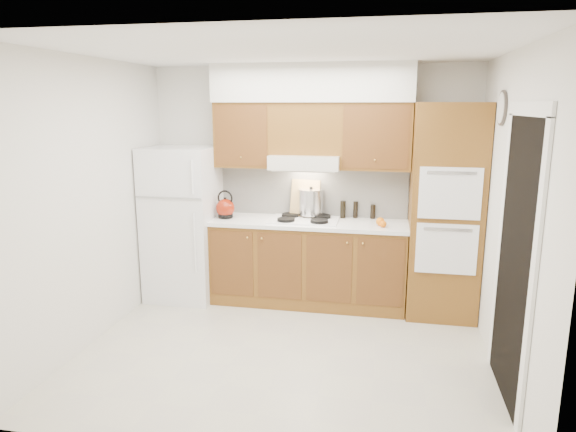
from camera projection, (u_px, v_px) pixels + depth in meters
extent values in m
plane|color=#B9B3A2|center=(285.00, 351.00, 4.64)|extent=(3.60, 3.60, 0.00)
plane|color=white|center=(284.00, 50.00, 4.08)|extent=(3.60, 3.60, 0.00)
cube|color=silver|center=(311.00, 184.00, 5.80)|extent=(3.60, 0.02, 2.60)
cube|color=silver|center=(92.00, 203.00, 4.70)|extent=(0.02, 3.00, 2.60)
cube|color=silver|center=(509.00, 219.00, 4.02)|extent=(0.02, 3.00, 2.60)
cube|color=white|center=(183.00, 223.00, 5.81)|extent=(0.75, 0.72, 1.72)
cube|color=brown|center=(308.00, 264.00, 5.69)|extent=(2.11, 0.60, 0.90)
cube|color=white|center=(309.00, 223.00, 5.58)|extent=(2.13, 0.62, 0.04)
cube|color=white|center=(313.00, 191.00, 5.80)|extent=(2.11, 0.03, 0.56)
cube|color=brown|center=(445.00, 212.00, 5.26)|extent=(0.70, 0.65, 2.20)
cube|color=brown|center=(245.00, 135.00, 5.66)|extent=(0.63, 0.33, 0.70)
cube|color=brown|center=(376.00, 136.00, 5.39)|extent=(0.73, 0.33, 0.70)
cube|color=silver|center=(306.00, 162.00, 5.53)|extent=(0.75, 0.45, 0.15)
cube|color=brown|center=(307.00, 129.00, 5.51)|extent=(0.75, 0.33, 0.55)
cube|color=silver|center=(312.00, 83.00, 5.39)|extent=(2.13, 0.36, 0.40)
cube|color=white|center=(304.00, 220.00, 5.60)|extent=(0.74, 0.50, 0.01)
cube|color=black|center=(515.00, 263.00, 3.74)|extent=(0.02, 0.90, 2.10)
cylinder|color=#3F3833|center=(502.00, 108.00, 4.37)|extent=(0.02, 0.30, 0.30)
sphere|color=maroon|center=(225.00, 208.00, 5.69)|extent=(0.27, 0.27, 0.21)
cube|color=tan|center=(305.00, 199.00, 5.73)|extent=(0.35, 0.17, 0.44)
cylinder|color=silver|center=(311.00, 202.00, 5.73)|extent=(0.33, 0.33, 0.28)
cylinder|color=black|center=(356.00, 210.00, 5.71)|extent=(0.06, 0.06, 0.18)
cylinder|color=black|center=(343.00, 209.00, 5.70)|extent=(0.08, 0.08, 0.19)
cylinder|color=black|center=(373.00, 212.00, 5.68)|extent=(0.06, 0.06, 0.15)
sphere|color=orange|center=(383.00, 224.00, 5.28)|extent=(0.09, 0.09, 0.07)
sphere|color=orange|center=(380.00, 222.00, 5.34)|extent=(0.11, 0.11, 0.09)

